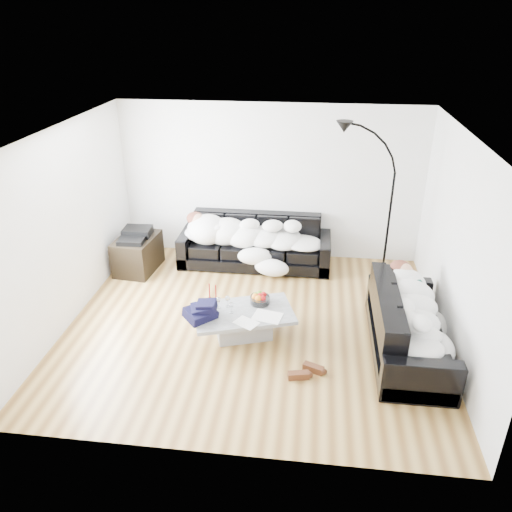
# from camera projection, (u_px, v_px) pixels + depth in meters

# --- Properties ---
(ground) EXTENTS (5.00, 5.00, 0.00)m
(ground) POSITION_uv_depth(u_px,v_px,m) (253.00, 324.00, 6.85)
(ground) COLOR brown
(ground) RESTS_ON ground
(wall_back) EXTENTS (5.00, 0.02, 2.60)m
(wall_back) POSITION_uv_depth(u_px,v_px,m) (270.00, 183.00, 8.28)
(wall_back) COLOR silver
(wall_back) RESTS_ON ground
(wall_left) EXTENTS (0.02, 4.50, 2.60)m
(wall_left) POSITION_uv_depth(u_px,v_px,m) (65.00, 228.00, 6.55)
(wall_left) COLOR silver
(wall_left) RESTS_ON ground
(wall_right) EXTENTS (0.02, 4.50, 2.60)m
(wall_right) POSITION_uv_depth(u_px,v_px,m) (459.00, 248.00, 6.00)
(wall_right) COLOR silver
(wall_right) RESTS_ON ground
(ceiling) EXTENTS (5.00, 5.00, 0.00)m
(ceiling) POSITION_uv_depth(u_px,v_px,m) (253.00, 134.00, 5.70)
(ceiling) COLOR white
(ceiling) RESTS_ON ground
(sofa_back) EXTENTS (2.50, 0.86, 0.82)m
(sofa_back) POSITION_uv_depth(u_px,v_px,m) (255.00, 242.00, 8.30)
(sofa_back) COLOR black
(sofa_back) RESTS_ON ground
(sofa_right) EXTENTS (0.86, 2.01, 0.81)m
(sofa_right) POSITION_uv_depth(u_px,v_px,m) (410.00, 323.00, 6.14)
(sofa_right) COLOR black
(sofa_right) RESTS_ON ground
(sleeper_back) EXTENTS (2.11, 0.73, 0.42)m
(sleeper_back) POSITION_uv_depth(u_px,v_px,m) (254.00, 231.00, 8.16)
(sleeper_back) COLOR white
(sleeper_back) RESTS_ON sofa_back
(sleeper_right) EXTENTS (0.73, 1.73, 0.42)m
(sleeper_right) POSITION_uv_depth(u_px,v_px,m) (412.00, 308.00, 6.05)
(sleeper_right) COLOR white
(sleeper_right) RESTS_ON sofa_right
(teal_cushion) EXTENTS (0.42, 0.38, 0.20)m
(teal_cushion) POSITION_uv_depth(u_px,v_px,m) (401.00, 277.00, 6.57)
(teal_cushion) COLOR #094234
(teal_cushion) RESTS_ON sofa_right
(coffee_table) EXTENTS (1.44, 1.10, 0.37)m
(coffee_table) POSITION_uv_depth(u_px,v_px,m) (244.00, 323.00, 6.54)
(coffee_table) COLOR #939699
(coffee_table) RESTS_ON ground
(fruit_bowl) EXTENTS (0.29, 0.29, 0.16)m
(fruit_bowl) POSITION_uv_depth(u_px,v_px,m) (260.00, 298.00, 6.60)
(fruit_bowl) COLOR white
(fruit_bowl) RESTS_ON coffee_table
(wine_glass_a) EXTENTS (0.07, 0.07, 0.16)m
(wine_glass_a) POSITION_uv_depth(u_px,v_px,m) (228.00, 301.00, 6.53)
(wine_glass_a) COLOR white
(wine_glass_a) RESTS_ON coffee_table
(wine_glass_b) EXTENTS (0.07, 0.07, 0.16)m
(wine_glass_b) POSITION_uv_depth(u_px,v_px,m) (219.00, 303.00, 6.50)
(wine_glass_b) COLOR white
(wine_glass_b) RESTS_ON coffee_table
(wine_glass_c) EXTENTS (0.08, 0.08, 0.15)m
(wine_glass_c) POSITION_uv_depth(u_px,v_px,m) (231.00, 308.00, 6.40)
(wine_glass_c) COLOR white
(wine_glass_c) RESTS_ON coffee_table
(candle_left) EXTENTS (0.05, 0.05, 0.23)m
(candle_left) POSITION_uv_depth(u_px,v_px,m) (210.00, 292.00, 6.68)
(candle_left) COLOR maroon
(candle_left) RESTS_ON coffee_table
(candle_right) EXTENTS (0.05, 0.05, 0.22)m
(candle_right) POSITION_uv_depth(u_px,v_px,m) (216.00, 293.00, 6.67)
(candle_right) COLOR maroon
(candle_right) RESTS_ON coffee_table
(newspaper_a) EXTENTS (0.41, 0.34, 0.01)m
(newspaper_a) POSITION_uv_depth(u_px,v_px,m) (267.00, 316.00, 6.34)
(newspaper_a) COLOR silver
(newspaper_a) RESTS_ON coffee_table
(newspaper_b) EXTENTS (0.35, 0.32, 0.01)m
(newspaper_b) POSITION_uv_depth(u_px,v_px,m) (246.00, 323.00, 6.22)
(newspaper_b) COLOR silver
(newspaper_b) RESTS_ON coffee_table
(navy_jacket) EXTENTS (0.49, 0.46, 0.20)m
(navy_jacket) POSITION_uv_depth(u_px,v_px,m) (204.00, 307.00, 6.23)
(navy_jacket) COLOR black
(navy_jacket) RESTS_ON coffee_table
(shoes) EXTENTS (0.42, 0.31, 0.10)m
(shoes) POSITION_uv_depth(u_px,v_px,m) (306.00, 372.00, 5.88)
(shoes) COLOR #472311
(shoes) RESTS_ON ground
(av_cabinet) EXTENTS (0.65, 0.89, 0.57)m
(av_cabinet) POSITION_uv_depth(u_px,v_px,m) (138.00, 254.00, 8.18)
(av_cabinet) COLOR black
(av_cabinet) RESTS_ON ground
(stereo) EXTENTS (0.45, 0.36, 0.13)m
(stereo) POSITION_uv_depth(u_px,v_px,m) (135.00, 234.00, 8.03)
(stereo) COLOR black
(stereo) RESTS_ON av_cabinet
(floor_lamp) EXTENTS (0.84, 0.42, 2.21)m
(floor_lamp) POSITION_uv_depth(u_px,v_px,m) (389.00, 218.00, 7.38)
(floor_lamp) COLOR black
(floor_lamp) RESTS_ON ground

